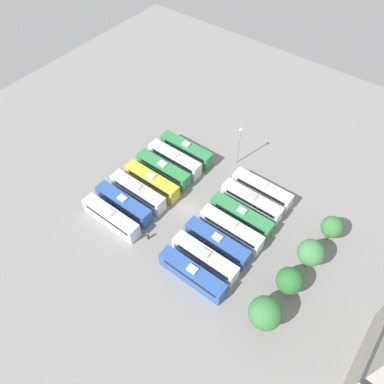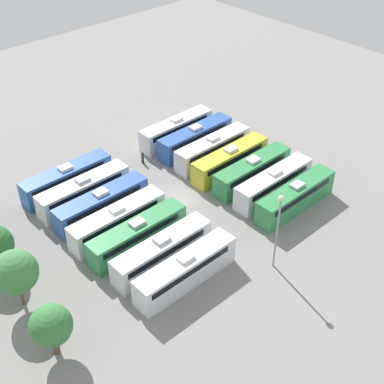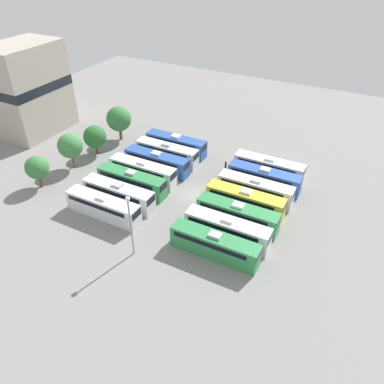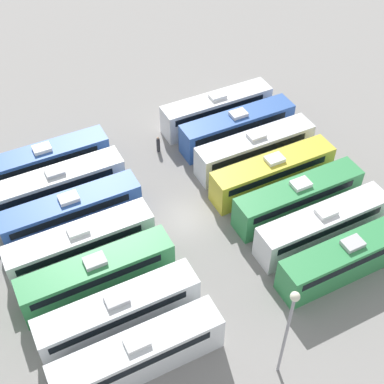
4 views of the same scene
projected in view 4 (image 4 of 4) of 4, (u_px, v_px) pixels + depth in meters
ground_plane at (185, 218)px, 46.37m from camera, size 118.07×118.07×0.00m
bus_0 at (348, 257)px, 41.18m from camera, size 2.49×11.78×3.53m
bus_1 at (322, 225)px, 43.48m from camera, size 2.49×11.78×3.53m
bus_2 at (298, 198)px, 45.73m from camera, size 2.49×11.78×3.53m
bus_3 at (272, 173)px, 47.95m from camera, size 2.49×11.78×3.53m
bus_4 at (255, 149)px, 50.27m from camera, size 2.49×11.78×3.53m
bus_5 at (237, 127)px, 52.61m from camera, size 2.49×11.78×3.53m
bus_6 at (217, 109)px, 54.73m from camera, size 2.49×11.78×3.53m
bus_7 at (138, 354)px, 35.39m from camera, size 2.49×11.78×3.53m
bus_8 at (118, 312)px, 37.68m from camera, size 2.49×11.78×3.53m
bus_9 at (97, 274)px, 40.01m from camera, size 2.49×11.78×3.53m
bus_10 at (80, 244)px, 42.11m from camera, size 2.49×11.78×3.53m
bus_11 at (71, 212)px, 44.55m from camera, size 2.49×11.78×3.53m
bus_12 at (58, 186)px, 46.77m from camera, size 2.49×11.78×3.53m
bus_13 at (45, 162)px, 48.96m from camera, size 2.49×11.78×3.53m
worker_person at (158, 144)px, 52.19m from camera, size 0.36×0.36×1.73m
light_pole at (289, 322)px, 32.23m from camera, size 0.60×0.60×9.09m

